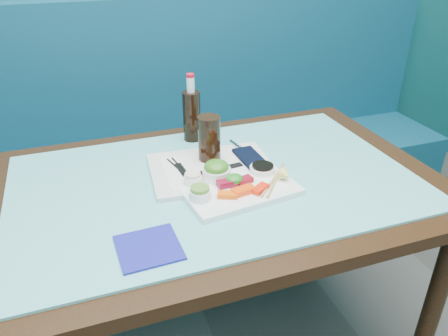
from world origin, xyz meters
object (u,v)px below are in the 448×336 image
object	(u,v)px
sashimi_plate	(237,187)
seaweed_bowl	(216,174)
cola_bottle_body	(192,116)
blue_napkin	(149,247)
cola_glass	(209,138)
booth_bench	(164,167)
dining_table	(215,204)
serving_tray	(212,169)

from	to	relation	value
sashimi_plate	seaweed_bowl	size ratio (longest dim) A/B	3.78
cola_bottle_body	blue_napkin	distance (m)	0.64
sashimi_plate	cola_glass	distance (m)	0.21
booth_bench	sashimi_plate	distance (m)	1.00
booth_bench	cola_bottle_body	xyz separation A→B (m)	(0.02, -0.53, 0.47)
cola_glass	booth_bench	bearing A→B (deg)	91.46
sashimi_plate	blue_napkin	xyz separation A→B (m)	(-0.30, -0.18, -0.01)
sashimi_plate	seaweed_bowl	world-z (taller)	seaweed_bowl
cola_glass	blue_napkin	xyz separation A→B (m)	(-0.28, -0.37, -0.09)
sashimi_plate	cola_bottle_body	xyz separation A→B (m)	(-0.03, 0.39, 0.08)
seaweed_bowl	cola_glass	distance (m)	0.14
dining_table	blue_napkin	world-z (taller)	blue_napkin
sashimi_plate	serving_tray	bearing A→B (deg)	97.09
dining_table	cola_bottle_body	distance (m)	0.36
serving_tray	blue_napkin	world-z (taller)	serving_tray
seaweed_bowl	dining_table	bearing A→B (deg)	85.45
blue_napkin	booth_bench	bearing A→B (deg)	76.80
seaweed_bowl	sashimi_plate	bearing A→B (deg)	-52.78
booth_bench	sashimi_plate	world-z (taller)	booth_bench
dining_table	cola_bottle_body	size ratio (longest dim) A/B	7.72
booth_bench	blue_napkin	size ratio (longest dim) A/B	20.05
serving_tray	blue_napkin	size ratio (longest dim) A/B	2.59
booth_bench	sashimi_plate	xyz separation A→B (m)	(0.04, -0.92, 0.39)
booth_bench	cola_glass	size ratio (longest dim) A/B	20.00
blue_napkin	serving_tray	bearing A→B (deg)	50.04
dining_table	seaweed_bowl	world-z (taller)	seaweed_bowl
dining_table	blue_napkin	distance (m)	0.38
serving_tray	cola_glass	xyz separation A→B (m)	(0.01, 0.05, 0.08)
booth_bench	blue_napkin	bearing A→B (deg)	-103.20
booth_bench	dining_table	xyz separation A→B (m)	(0.00, -0.84, 0.29)
sashimi_plate	cola_bottle_body	size ratio (longest dim) A/B	1.81
blue_napkin	cola_glass	bearing A→B (deg)	53.46
dining_table	seaweed_bowl	size ratio (longest dim) A/B	16.14
cola_bottle_body	booth_bench	bearing A→B (deg)	91.89
booth_bench	cola_bottle_body	size ratio (longest dim) A/B	16.54
seaweed_bowl	cola_glass	size ratio (longest dim) A/B	0.58
booth_bench	serving_tray	xyz separation A→B (m)	(0.01, -0.78, 0.39)
serving_tray	cola_bottle_body	world-z (taller)	cola_bottle_body
booth_bench	blue_napkin	world-z (taller)	booth_bench
seaweed_bowl	blue_napkin	xyz separation A→B (m)	(-0.26, -0.24, -0.03)
seaweed_bowl	cola_bottle_body	world-z (taller)	cola_bottle_body
sashimi_plate	serving_tray	world-z (taller)	sashimi_plate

